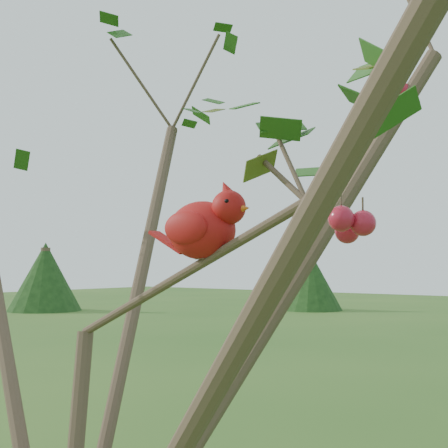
# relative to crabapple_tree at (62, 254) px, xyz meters

# --- Properties ---
(crabapple_tree) EXTENTS (2.35, 2.05, 2.95)m
(crabapple_tree) POSITION_rel_crabapple_tree_xyz_m (0.00, 0.00, 0.00)
(crabapple_tree) COLOR #493627
(crabapple_tree) RESTS_ON ground
(cardinal) EXTENTS (0.23, 0.12, 0.16)m
(cardinal) POSITION_rel_crabapple_tree_xyz_m (0.30, 0.09, 0.05)
(cardinal) COLOR red
(cardinal) RESTS_ON ground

